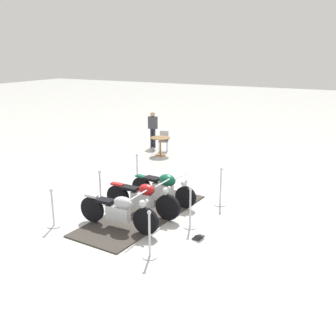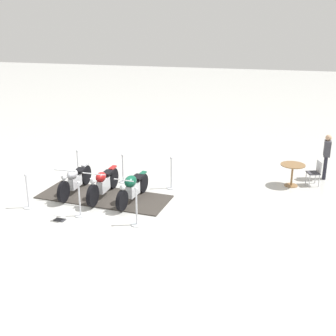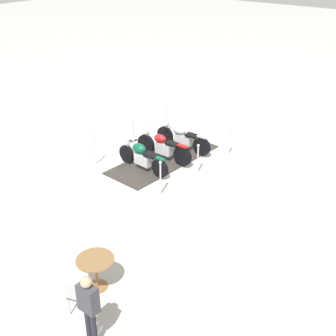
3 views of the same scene
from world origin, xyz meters
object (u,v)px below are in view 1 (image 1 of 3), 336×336
(info_placard, at_px, (198,235))
(bystander_person, at_px, (153,126))
(motorcycle_forest, at_px, (164,187))
(stanchion_left_rear, at_px, (137,176))
(cafe_table, at_px, (160,142))
(stanchion_left_front, at_px, (53,215))
(stanchion_left_mid, at_px, (100,193))
(stanchion_right_mid, at_px, (190,215))
(motorcycle_maroon, at_px, (143,198))
(motorcycle_chrome, at_px, (119,211))
(cafe_chair_near_table, at_px, (164,139))
(stanchion_right_rear, at_px, (220,194))
(stanchion_right_front, at_px, (150,243))

(info_placard, height_order, bystander_person, bystander_person)
(motorcycle_forest, xyz_separation_m, info_placard, (-1.83, 1.61, -0.44))
(stanchion_left_rear, bearing_deg, info_placard, 143.12)
(motorcycle_forest, distance_m, cafe_table, 5.67)
(stanchion_left_rear, xyz_separation_m, bystander_person, (2.39, -5.17, 0.62))
(stanchion_left_front, distance_m, stanchion_left_mid, 1.83)
(stanchion_left_front, relative_size, stanchion_right_mid, 0.94)
(motorcycle_maroon, xyz_separation_m, motorcycle_forest, (-0.09, -1.04, 0.00))
(motorcycle_forest, xyz_separation_m, stanchion_left_rear, (1.49, -0.89, -0.12))
(stanchion_left_mid, distance_m, bystander_person, 7.37)
(stanchion_right_mid, bearing_deg, motorcycle_chrome, 31.28)
(motorcycle_forest, height_order, stanchion_left_rear, stanchion_left_rear)
(motorcycle_chrome, relative_size, cafe_table, 2.76)
(info_placard, bearing_deg, stanchion_right_mid, -131.85)
(motorcycle_forest, height_order, stanchion_right_mid, stanchion_right_mid)
(info_placard, bearing_deg, motorcycle_maroon, -102.21)
(cafe_chair_near_table, bearing_deg, stanchion_left_front, -9.60)
(motorcycle_chrome, xyz_separation_m, info_placard, (-1.98, -0.48, -0.45))
(stanchion_right_rear, height_order, stanchion_left_rear, same)
(stanchion_right_front, distance_m, bystander_person, 10.41)
(stanchion_left_mid, height_order, stanchion_left_rear, stanchion_left_rear)
(stanchion_right_front, relative_size, stanchion_left_mid, 1.05)
(motorcycle_maroon, relative_size, stanchion_right_mid, 2.10)
(stanchion_left_front, relative_size, cafe_chair_near_table, 1.16)
(stanchion_left_rear, bearing_deg, bystander_person, -65.19)
(cafe_table, bearing_deg, motorcycle_chrome, 111.04)
(motorcycle_chrome, distance_m, info_placard, 2.09)
(motorcycle_forest, height_order, cafe_chair_near_table, motorcycle_forest)
(stanchion_right_rear, distance_m, stanchion_left_rear, 3.03)
(motorcycle_maroon, xyz_separation_m, stanchion_right_front, (-1.35, 1.93, -0.16))
(info_placard, xyz_separation_m, cafe_table, (4.67, -6.51, 0.53))
(motorcycle_forest, distance_m, stanchion_left_front, 3.28)
(stanchion_right_front, bearing_deg, stanchion_right_rear, -94.14)
(stanchion_right_rear, relative_size, stanchion_right_front, 1.03)
(cafe_chair_near_table, bearing_deg, stanchion_right_rear, 24.07)
(stanchion_left_rear, distance_m, cafe_table, 4.24)
(motorcycle_maroon, relative_size, info_placard, 6.95)
(motorcycle_forest, xyz_separation_m, stanchion_right_rear, (-1.53, -0.67, -0.15))
(motorcycle_maroon, relative_size, stanchion_left_front, 2.25)
(motorcycle_chrome, height_order, info_placard, motorcycle_chrome)
(motorcycle_chrome, xyz_separation_m, bystander_person, (3.73, -8.15, 0.49))
(motorcycle_maroon, bearing_deg, cafe_table, 115.53)
(info_placard, bearing_deg, stanchion_right_rear, -168.19)
(stanchion_left_rear, distance_m, cafe_chair_near_table, 5.06)
(stanchion_right_front, bearing_deg, stanchion_left_front, -4.14)
(stanchion_right_front, bearing_deg, motorcycle_maroon, -55.09)
(stanchion_right_mid, bearing_deg, stanchion_left_rear, -35.26)
(motorcycle_maroon, distance_m, stanchion_right_rear, 2.36)
(motorcycle_maroon, height_order, cafe_chair_near_table, motorcycle_maroon)
(stanchion_left_mid, height_order, bystander_person, bystander_person)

